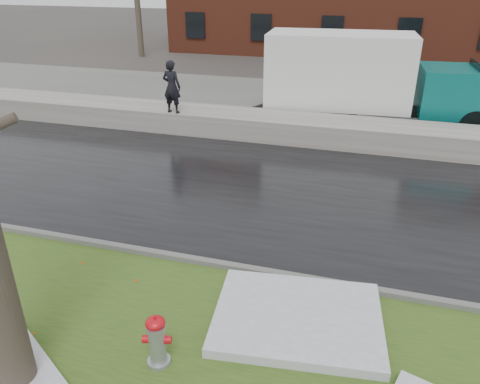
# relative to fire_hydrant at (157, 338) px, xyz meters

# --- Properties ---
(ground) EXTENTS (120.00, 120.00, 0.00)m
(ground) POSITION_rel_fire_hydrant_xyz_m (-0.36, 1.49, -0.49)
(ground) COLOR #47423D
(ground) RESTS_ON ground
(verge) EXTENTS (60.00, 4.50, 0.04)m
(verge) POSITION_rel_fire_hydrant_xyz_m (-0.36, 0.24, -0.47)
(verge) COLOR #314D19
(verge) RESTS_ON ground
(road) EXTENTS (60.00, 7.00, 0.03)m
(road) POSITION_rel_fire_hydrant_xyz_m (-0.36, 5.99, -0.47)
(road) COLOR black
(road) RESTS_ON ground
(parking_lot) EXTENTS (60.00, 9.00, 0.03)m
(parking_lot) POSITION_rel_fire_hydrant_xyz_m (-0.36, 14.49, -0.47)
(parking_lot) COLOR slate
(parking_lot) RESTS_ON ground
(curb) EXTENTS (60.00, 0.15, 0.14)m
(curb) POSITION_rel_fire_hydrant_xyz_m (-0.36, 2.49, -0.42)
(curb) COLOR slate
(curb) RESTS_ON ground
(snowbank) EXTENTS (60.00, 1.60, 0.75)m
(snowbank) POSITION_rel_fire_hydrant_xyz_m (-0.36, 10.19, -0.11)
(snowbank) COLOR #AAA49C
(snowbank) RESTS_ON ground
(bg_tree_left) EXTENTS (1.40, 1.62, 6.50)m
(bg_tree_left) POSITION_rel_fire_hydrant_xyz_m (-12.36, 23.49, 2.84)
(bg_tree_left) COLOR brown
(bg_tree_left) RESTS_ON ground
(fire_hydrant) EXTENTS (0.42, 0.38, 0.84)m
(fire_hydrant) POSITION_rel_fire_hydrant_xyz_m (0.00, 0.00, 0.00)
(fire_hydrant) COLOR #979A9F
(fire_hydrant) RESTS_ON verge
(box_truck) EXTENTS (9.53, 2.76, 3.16)m
(box_truck) POSITION_rel_fire_hydrant_xyz_m (2.12, 12.50, 1.18)
(box_truck) COLOR black
(box_truck) RESTS_ON ground
(worker) EXTENTS (0.66, 0.46, 1.72)m
(worker) POSITION_rel_fire_hydrant_xyz_m (-3.97, 9.59, 1.12)
(worker) COLOR black
(worker) RESTS_ON snowbank
(snow_patch_near) EXTENTS (2.82, 2.29, 0.16)m
(snow_patch_near) POSITION_rel_fire_hydrant_xyz_m (1.73, 1.39, -0.37)
(snow_patch_near) COLOR silver
(snow_patch_near) RESTS_ON verge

